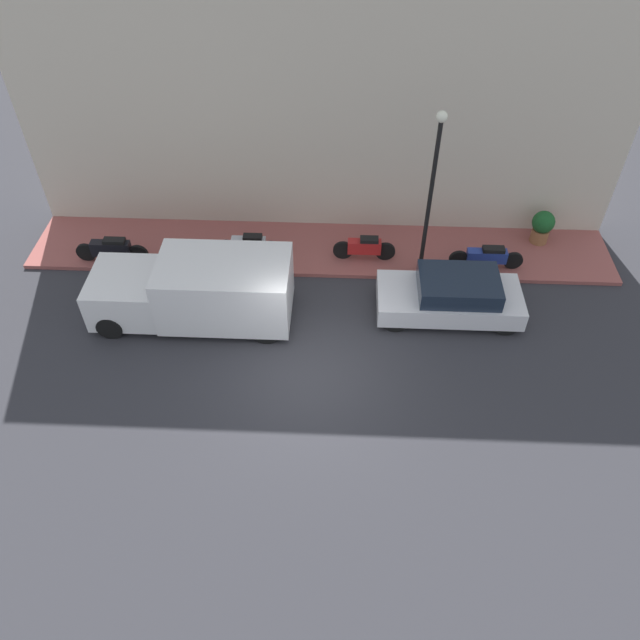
% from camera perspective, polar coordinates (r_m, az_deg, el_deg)
% --- Properties ---
extents(ground_plane, '(60.00, 60.00, 0.00)m').
position_cam_1_polar(ground_plane, '(15.73, -0.76, -4.84)').
color(ground_plane, '#2D2D33').
extents(sidewalk, '(2.53, 17.57, 0.12)m').
position_cam_1_polar(sidewalk, '(19.28, 0.03, 6.50)').
color(sidewalk, '#934C47').
rests_on(sidewalk, ground_plane).
extents(building_facade, '(0.30, 17.57, 7.88)m').
position_cam_1_polar(building_facade, '(18.43, 0.24, 18.81)').
color(building_facade, beige).
rests_on(building_facade, ground_plane).
extents(parked_car, '(1.72, 3.88, 1.24)m').
position_cam_1_polar(parked_car, '(17.20, 11.93, 2.16)').
color(parked_car, silver).
rests_on(parked_car, ground_plane).
extents(delivery_van, '(2.05, 5.30, 1.84)m').
position_cam_1_polar(delivery_van, '(16.84, -11.34, 2.73)').
color(delivery_van, white).
rests_on(delivery_van, ground_plane).
extents(motorcycle_black, '(0.30, 2.15, 0.80)m').
position_cam_1_polar(motorcycle_black, '(19.46, -18.52, 6.18)').
color(motorcycle_black, black).
rests_on(motorcycle_black, sidewalk).
extents(motorcycle_red, '(0.30, 1.85, 0.77)m').
position_cam_1_polar(motorcycle_red, '(18.61, 4.10, 6.64)').
color(motorcycle_red, '#B21E1E').
rests_on(motorcycle_red, sidewalk).
extents(scooter_silver, '(0.30, 1.90, 0.78)m').
position_cam_1_polar(scooter_silver, '(18.75, -6.50, 6.81)').
color(scooter_silver, '#B7B7BF').
rests_on(scooter_silver, sidewalk).
extents(motorcycle_blue, '(0.30, 2.14, 0.73)m').
position_cam_1_polar(motorcycle_blue, '(18.89, 15.03, 5.64)').
color(motorcycle_blue, navy).
rests_on(motorcycle_blue, sidewalk).
extents(streetlamp, '(0.30, 0.30, 4.89)m').
position_cam_1_polar(streetlamp, '(17.00, 10.27, 12.54)').
color(streetlamp, black).
rests_on(streetlamp, sidewalk).
extents(potted_plant, '(0.68, 0.68, 1.06)m').
position_cam_1_polar(potted_plant, '(20.31, 19.67, 8.11)').
color(potted_plant, brown).
rests_on(potted_plant, sidewalk).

